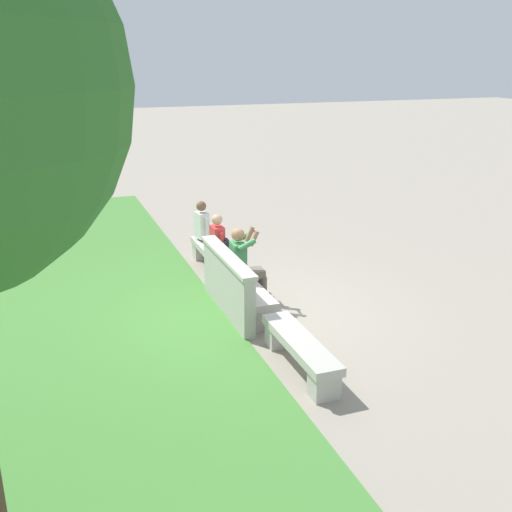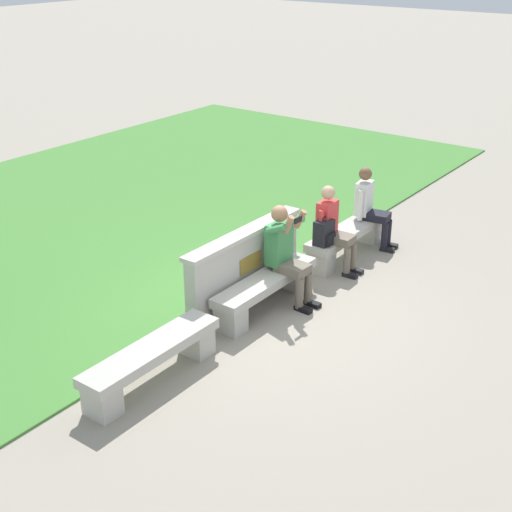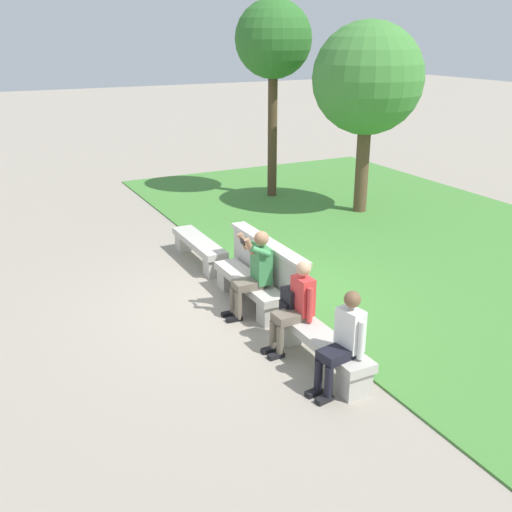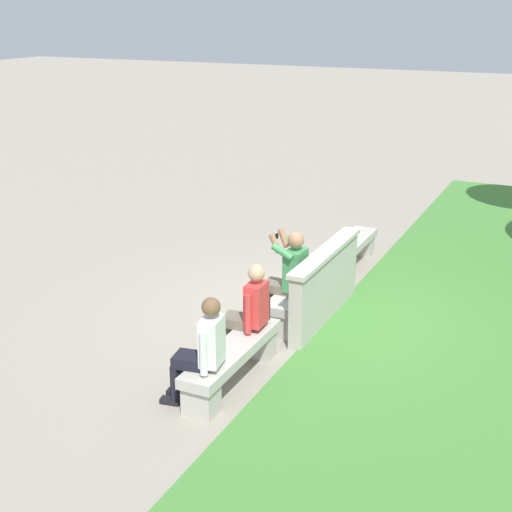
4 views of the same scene
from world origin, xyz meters
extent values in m
plane|color=gray|center=(0.00, 0.00, 0.00)|extent=(80.00, 80.00, 0.00)
cube|color=#B7B2A8|center=(-2.09, 0.00, 0.39)|extent=(1.82, 0.40, 0.12)
cube|color=#B7B2A8|center=(-2.82, 0.00, 0.17)|extent=(0.28, 0.34, 0.33)
cube|color=#B7B2A8|center=(-1.37, 0.00, 0.17)|extent=(0.28, 0.34, 0.33)
cube|color=#B7B2A8|center=(0.00, 0.00, 0.39)|extent=(1.82, 0.40, 0.12)
cube|color=#B7B2A8|center=(-0.73, 0.00, 0.17)|extent=(0.28, 0.34, 0.33)
cube|color=#B7B2A8|center=(0.73, 0.00, 0.17)|extent=(0.28, 0.34, 0.33)
cube|color=#B7B2A8|center=(2.09, 0.00, 0.39)|extent=(1.82, 0.40, 0.12)
cube|color=#B7B2A8|center=(1.37, 0.00, 0.17)|extent=(0.28, 0.34, 0.33)
cube|color=#B7B2A8|center=(2.82, 0.00, 0.17)|extent=(0.28, 0.34, 0.33)
cube|color=#B7B2A8|center=(0.00, 0.34, 0.47)|extent=(2.15, 0.18, 0.95)
cube|color=beige|center=(0.00, 0.34, 0.98)|extent=(2.21, 0.24, 0.06)
cube|color=olive|center=(0.00, 0.24, 0.59)|extent=(0.44, 0.02, 0.22)
cube|color=black|center=(0.22, -0.44, 0.03)|extent=(0.11, 0.25, 0.06)
cylinder|color=#6B6051|center=(0.23, -0.37, 0.24)|extent=(0.11, 0.11, 0.42)
cube|color=black|center=(0.42, -0.45, 0.03)|extent=(0.11, 0.25, 0.06)
cylinder|color=#6B6051|center=(0.43, -0.38, 0.24)|extent=(0.11, 0.11, 0.42)
cube|color=#6B6051|center=(0.34, -0.19, 0.51)|extent=(0.32, 0.44, 0.12)
cube|color=#3D894C|center=(0.35, 0.04, 0.79)|extent=(0.35, 0.24, 0.56)
sphere|color=#9E7051|center=(0.35, 0.04, 1.21)|extent=(0.22, 0.22, 0.22)
cylinder|color=#3D894C|center=(0.16, -0.05, 1.08)|extent=(0.11, 0.31, 0.21)
cylinder|color=#9E7051|center=(0.21, -0.19, 1.16)|extent=(0.11, 0.19, 0.27)
cylinder|color=#3D894C|center=(0.54, -0.07, 1.08)|extent=(0.11, 0.31, 0.21)
cylinder|color=#9E7051|center=(0.46, -0.21, 1.16)|extent=(0.09, 0.19, 0.27)
cube|color=black|center=(0.34, -0.26, 1.20)|extent=(0.15, 0.02, 0.08)
cube|color=black|center=(1.48, -0.42, 0.03)|extent=(0.11, 0.22, 0.06)
cylinder|color=#6B6051|center=(1.48, -0.36, 0.24)|extent=(0.10, 0.10, 0.42)
cube|color=black|center=(1.66, -0.42, 0.03)|extent=(0.11, 0.22, 0.06)
cylinder|color=#6B6051|center=(1.66, -0.36, 0.24)|extent=(0.10, 0.10, 0.42)
cube|color=#6B6051|center=(1.56, -0.18, 0.51)|extent=(0.30, 0.41, 0.12)
cube|color=#D83838|center=(1.55, 0.04, 0.77)|extent=(0.33, 0.21, 0.52)
sphere|color=tan|center=(1.55, 0.04, 1.16)|extent=(0.20, 0.20, 0.20)
cylinder|color=#D83838|center=(1.35, 0.01, 0.72)|extent=(0.08, 0.08, 0.48)
cylinder|color=#D83838|center=(1.75, 0.03, 0.72)|extent=(0.08, 0.08, 0.48)
cube|color=black|center=(2.62, -0.43, 0.03)|extent=(0.13, 0.23, 0.06)
cylinder|color=black|center=(2.61, -0.37, 0.24)|extent=(0.10, 0.10, 0.42)
cube|color=black|center=(2.80, -0.40, 0.03)|extent=(0.13, 0.23, 0.06)
cylinder|color=black|center=(2.79, -0.34, 0.24)|extent=(0.10, 0.10, 0.42)
cube|color=black|center=(2.67, -0.18, 0.51)|extent=(0.34, 0.44, 0.12)
cube|color=silver|center=(2.64, 0.04, 0.77)|extent=(0.35, 0.25, 0.52)
sphere|color=brown|center=(2.64, 0.04, 1.16)|extent=(0.20, 0.20, 0.20)
cylinder|color=silver|center=(2.44, -0.01, 0.72)|extent=(0.08, 0.08, 0.48)
cylinder|color=silver|center=(2.84, 0.05, 0.72)|extent=(0.08, 0.08, 0.48)
cube|color=black|center=(1.37, -0.02, 0.63)|extent=(0.28, 0.20, 0.36)
cube|color=black|center=(1.37, -0.13, 0.56)|extent=(0.20, 0.06, 0.16)
torus|color=black|center=(1.37, -0.02, 0.83)|extent=(0.10, 0.02, 0.10)
camera|label=1|loc=(-8.59, 3.02, 4.02)|focal=42.00mm
camera|label=2|loc=(-6.68, -4.82, 4.47)|focal=50.00mm
camera|label=3|loc=(7.74, -3.81, 4.07)|focal=42.00mm
camera|label=4|loc=(8.50, 3.34, 4.08)|focal=50.00mm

